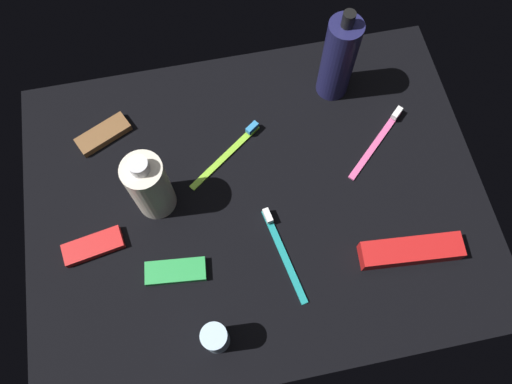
% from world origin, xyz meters
% --- Properties ---
extents(ground_plane, '(0.84, 0.64, 0.01)m').
position_xyz_m(ground_plane, '(0.00, 0.00, -0.01)').
color(ground_plane, black).
extents(lotion_bottle, '(0.06, 0.06, 0.21)m').
position_xyz_m(lotion_bottle, '(0.20, 0.20, 0.09)').
color(lotion_bottle, '#1E1E4C').
rests_on(lotion_bottle, ground_plane).
extents(bodywash_bottle, '(0.07, 0.07, 0.17)m').
position_xyz_m(bodywash_bottle, '(-0.18, 0.03, 0.07)').
color(bodywash_bottle, silver).
rests_on(bodywash_bottle, ground_plane).
extents(deodorant_stick, '(0.04, 0.04, 0.09)m').
position_xyz_m(deodorant_stick, '(-0.11, -0.23, 0.04)').
color(deodorant_stick, silver).
rests_on(deodorant_stick, ground_plane).
extents(toothbrush_lime, '(0.15, 0.12, 0.02)m').
position_xyz_m(toothbrush_lime, '(-0.03, 0.10, 0.01)').
color(toothbrush_lime, '#8CD133').
rests_on(toothbrush_lime, ground_plane).
extents(toothbrush_teal, '(0.05, 0.18, 0.02)m').
position_xyz_m(toothbrush_teal, '(0.02, -0.11, 0.01)').
color(toothbrush_teal, teal).
rests_on(toothbrush_teal, ground_plane).
extents(toothbrush_pink, '(0.14, 0.13, 0.02)m').
position_xyz_m(toothbrush_pink, '(0.26, 0.07, 0.01)').
color(toothbrush_pink, '#E55999').
rests_on(toothbrush_pink, ground_plane).
extents(toothpaste_box_red, '(0.18, 0.06, 0.03)m').
position_xyz_m(toothpaste_box_red, '(0.24, -0.16, 0.02)').
color(toothpaste_box_red, red).
rests_on(toothpaste_box_red, ground_plane).
extents(snack_bar_green, '(0.11, 0.05, 0.01)m').
position_xyz_m(snack_bar_green, '(-0.16, -0.11, 0.01)').
color(snack_bar_green, green).
rests_on(snack_bar_green, ground_plane).
extents(snack_bar_brown, '(0.11, 0.08, 0.01)m').
position_xyz_m(snack_bar_brown, '(-0.26, 0.18, 0.01)').
color(snack_bar_brown, brown).
rests_on(snack_bar_brown, ground_plane).
extents(snack_bar_red, '(0.11, 0.06, 0.01)m').
position_xyz_m(snack_bar_red, '(-0.30, -0.04, 0.01)').
color(snack_bar_red, red).
rests_on(snack_bar_red, ground_plane).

